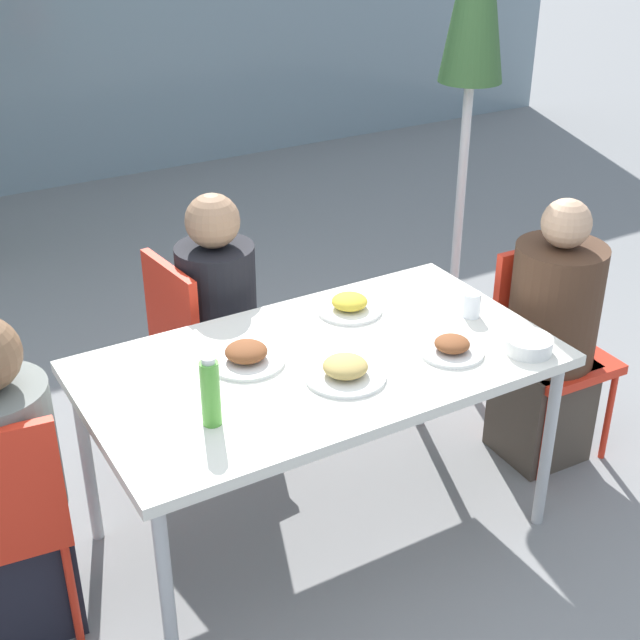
# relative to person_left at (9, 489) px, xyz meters

# --- Properties ---
(ground_plane) EXTENTS (24.00, 24.00, 0.00)m
(ground_plane) POSITION_rel_person_left_xyz_m (1.06, -0.11, -0.54)
(ground_plane) COLOR gray
(dining_table) EXTENTS (1.62, 0.90, 0.76)m
(dining_table) POSITION_rel_person_left_xyz_m (1.06, -0.11, 0.16)
(dining_table) COLOR silver
(dining_table) RESTS_ON ground
(person_left) EXTENTS (0.34, 0.34, 1.14)m
(person_left) POSITION_rel_person_left_xyz_m (0.00, 0.00, 0.00)
(person_left) COLOR black
(person_left) RESTS_ON ground
(chair_right) EXTENTS (0.41, 0.41, 0.88)m
(chair_right) POSITION_rel_person_left_xyz_m (2.17, -0.07, -0.02)
(chair_right) COLOR red
(chair_right) RESTS_ON ground
(person_right) EXTENTS (0.36, 0.36, 1.15)m
(person_right) POSITION_rel_person_left_xyz_m (2.12, -0.15, -0.01)
(person_right) COLOR #473D33
(person_right) RESTS_ON ground
(chair_far) EXTENTS (0.44, 0.44, 0.88)m
(chair_far) POSITION_rel_person_left_xyz_m (0.90, 0.63, -0.02)
(chair_far) COLOR red
(chair_far) RESTS_ON ground
(person_far) EXTENTS (0.32, 0.32, 1.15)m
(person_far) POSITION_rel_person_left_xyz_m (0.99, 0.59, 0.00)
(person_far) COLOR black
(person_far) RESTS_ON ground
(closed_umbrella) EXTENTS (0.36, 0.36, 2.29)m
(closed_umbrella) POSITION_rel_person_left_xyz_m (2.30, 0.70, 1.12)
(closed_umbrella) COLOR #333333
(closed_umbrella) RESTS_ON ground
(plate_0) EXTENTS (0.26, 0.26, 0.07)m
(plate_0) POSITION_rel_person_left_xyz_m (0.83, -0.01, 0.24)
(plate_0) COLOR white
(plate_0) RESTS_ON dining_table
(plate_1) EXTENTS (0.25, 0.25, 0.07)m
(plate_1) POSITION_rel_person_left_xyz_m (1.33, 0.14, 0.24)
(plate_1) COLOR white
(plate_1) RESTS_ON dining_table
(plate_2) EXTENTS (0.27, 0.27, 0.07)m
(plate_2) POSITION_rel_person_left_xyz_m (1.07, -0.26, 0.24)
(plate_2) COLOR white
(plate_2) RESTS_ON dining_table
(plate_3) EXTENTS (0.22, 0.22, 0.06)m
(plate_3) POSITION_rel_person_left_xyz_m (1.47, -0.31, 0.24)
(plate_3) COLOR white
(plate_3) RESTS_ON dining_table
(bottle) EXTENTS (0.06, 0.06, 0.23)m
(bottle) POSITION_rel_person_left_xyz_m (0.58, -0.28, 0.33)
(bottle) COLOR #51A338
(bottle) RESTS_ON dining_table
(drinking_cup) EXTENTS (0.07, 0.07, 0.10)m
(drinking_cup) POSITION_rel_person_left_xyz_m (1.70, -0.12, 0.26)
(drinking_cup) COLOR white
(drinking_cup) RESTS_ON dining_table
(salad_bowl) EXTENTS (0.17, 0.17, 0.05)m
(salad_bowl) POSITION_rel_person_left_xyz_m (1.71, -0.43, 0.24)
(salad_bowl) COLOR white
(salad_bowl) RESTS_ON dining_table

